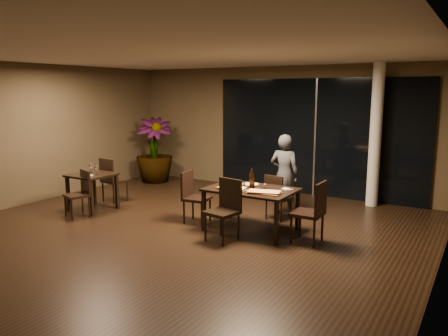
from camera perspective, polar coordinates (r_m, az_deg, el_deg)
ground at (r=7.63m, az=-6.11°, el=-8.45°), size 8.00×8.00×0.00m
wall_back at (r=10.77m, az=7.05°, el=5.09°), size 8.00×0.10×3.00m
wall_left at (r=10.28m, az=-24.51°, el=4.04°), size 0.10×8.00×3.00m
wall_right at (r=5.80m, az=27.19°, el=-0.12°), size 0.10×8.00×3.00m
ceiling at (r=7.27m, az=-6.56°, el=14.78°), size 8.00×8.00×0.04m
window_panel at (r=10.32m, az=11.89°, el=3.91°), size 5.00×0.06×2.70m
column at (r=9.63m, az=19.17°, el=4.04°), size 0.24×0.24×3.00m
main_table at (r=7.57m, az=3.55°, el=-3.24°), size 1.50×1.00×0.75m
side_table at (r=9.29m, az=-16.85°, el=-1.51°), size 0.80×0.80×0.75m
chair_main_far at (r=8.27m, az=6.86°, el=-3.51°), size 0.45×0.45×0.87m
chair_main_near at (r=7.12m, az=0.20°, el=-5.02°), size 0.54×0.54×1.00m
chair_main_left at (r=8.11m, az=-4.09°, el=-3.39°), size 0.50×0.50×0.95m
chair_main_right at (r=7.08m, az=11.53°, el=-5.29°), size 0.47×0.47×1.01m
chair_side_far at (r=9.84m, az=-14.51°, el=-1.23°), size 0.50×0.50×0.98m
chair_side_near at (r=8.91m, az=-18.23°, el=-2.86°), size 0.53×0.53×0.90m
diner at (r=8.60m, az=7.87°, el=-0.88°), size 0.56×0.39×1.59m
potted_plant at (r=11.79m, az=-9.09°, el=2.32°), size 1.32×1.32×1.72m
pizza_board_left at (r=7.48m, az=1.10°, el=-2.74°), size 0.63×0.41×0.01m
pizza_board_right at (r=7.22m, az=5.25°, el=-3.25°), size 0.58×0.32×0.01m
oblong_pizza_left at (r=7.48m, az=1.10°, el=-2.61°), size 0.47×0.27×0.02m
oblong_pizza_right at (r=7.22m, az=5.25°, el=-3.12°), size 0.55×0.36×0.02m
round_pizza at (r=7.84m, az=3.54°, el=-2.17°), size 0.27×0.27×0.01m
bottle_a at (r=7.59m, az=3.73°, el=-1.61°), size 0.06×0.06×0.27m
bottle_b at (r=7.54m, az=3.83°, el=-1.76°), size 0.05×0.05×0.25m
bottle_c at (r=7.59m, az=3.61°, el=-1.31°), size 0.07×0.07×0.34m
tumbler_left at (r=7.72m, az=2.53°, el=-2.09°), size 0.07×0.07×0.08m
tumbler_right at (r=7.57m, az=5.14°, el=-2.35°), size 0.07×0.07×0.09m
napkin_near at (r=7.19m, az=6.73°, el=-3.33°), size 0.19×0.12×0.01m
napkin_far at (r=7.53m, az=8.25°, el=-2.75°), size 0.20×0.15×0.01m
wine_glass_a at (r=9.43m, az=-16.96°, el=-0.01°), size 0.08×0.08×0.18m
wine_glass_b at (r=9.12m, az=-16.36°, el=-0.25°), size 0.09×0.09×0.20m
side_napkin at (r=9.10m, az=-17.32°, el=-0.90°), size 0.18×0.12×0.01m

